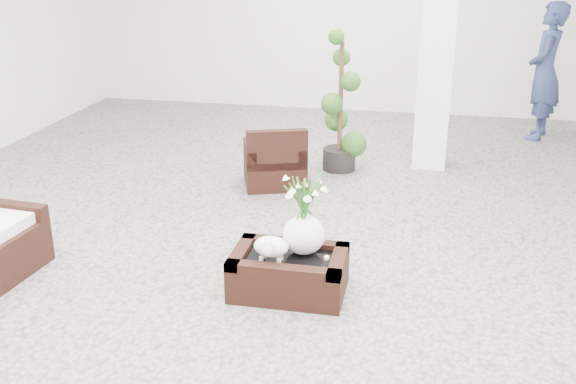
# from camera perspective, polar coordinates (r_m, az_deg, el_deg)

# --- Properties ---
(ground) EXTENTS (11.00, 11.00, 0.00)m
(ground) POSITION_cam_1_polar(r_m,az_deg,el_deg) (6.14, 0.19, -5.09)
(ground) COLOR gray
(ground) RESTS_ON ground
(column) EXTENTS (0.40, 0.40, 3.50)m
(column) POSITION_cam_1_polar(r_m,az_deg,el_deg) (8.27, 12.71, 13.83)
(column) COLOR white
(column) RESTS_ON ground
(coffee_table) EXTENTS (0.90, 0.60, 0.31)m
(coffee_table) POSITION_cam_1_polar(r_m,az_deg,el_deg) (5.41, 0.08, -7.02)
(coffee_table) COLOR black
(coffee_table) RESTS_ON ground
(sheep_figurine) EXTENTS (0.28, 0.23, 0.21)m
(sheep_figurine) POSITION_cam_1_polar(r_m,az_deg,el_deg) (5.23, -1.44, -4.85)
(sheep_figurine) COLOR white
(sheep_figurine) RESTS_ON coffee_table
(planter_narcissus) EXTENTS (0.44, 0.44, 0.80)m
(planter_narcissus) POSITION_cam_1_polar(r_m,az_deg,el_deg) (5.25, 1.37, -1.24)
(planter_narcissus) COLOR white
(planter_narcissus) RESTS_ON coffee_table
(tealight) EXTENTS (0.04, 0.04, 0.03)m
(tealight) POSITION_cam_1_polar(r_m,az_deg,el_deg) (5.30, 3.31, -5.58)
(tealight) COLOR white
(tealight) RESTS_ON coffee_table
(armchair) EXTENTS (0.85, 0.83, 0.72)m
(armchair) POSITION_cam_1_polar(r_m,az_deg,el_deg) (7.68, -1.15, 3.20)
(armchair) COLOR black
(armchair) RESTS_ON ground
(topiary) EXTENTS (0.45, 0.45, 1.68)m
(topiary) POSITION_cam_1_polar(r_m,az_deg,el_deg) (8.10, 4.49, 7.57)
(topiary) COLOR #264817
(topiary) RESTS_ON ground
(shopper) EXTENTS (0.62, 0.78, 1.90)m
(shopper) POSITION_cam_1_polar(r_m,az_deg,el_deg) (10.07, 21.01, 9.53)
(shopper) COLOR navy
(shopper) RESTS_ON ground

